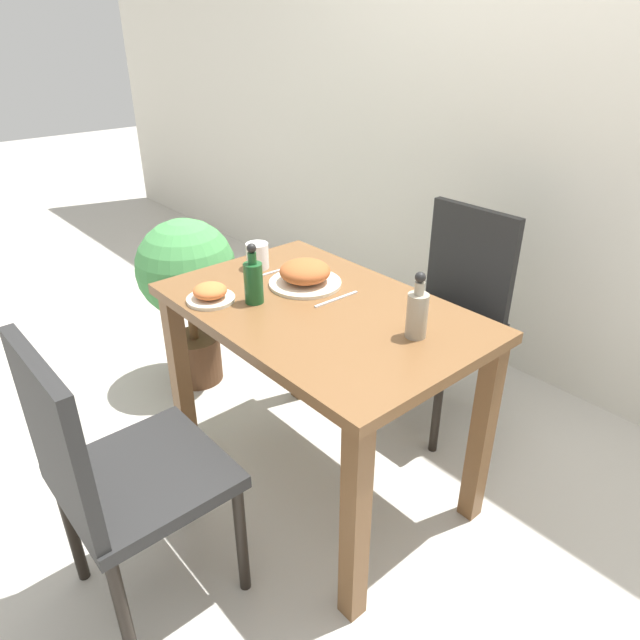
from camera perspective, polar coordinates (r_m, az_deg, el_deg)
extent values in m
plane|color=#B7B2A8|center=(2.24, 0.00, -15.56)|extent=(16.00, 16.00, 0.00)
cube|color=beige|center=(2.65, 22.68, 20.71)|extent=(8.00, 0.05, 2.60)
cube|color=brown|center=(1.83, 0.00, 0.89)|extent=(1.04, 0.67, 0.04)
cube|color=brown|center=(2.22, -13.77, -5.59)|extent=(0.06, 0.06, 0.69)
cube|color=brown|center=(1.62, 3.53, -19.85)|extent=(0.06, 0.06, 0.69)
cube|color=brown|center=(2.48, -2.16, -0.93)|extent=(0.06, 0.06, 0.69)
cube|color=brown|center=(1.96, 15.87, -10.97)|extent=(0.06, 0.06, 0.69)
cube|color=black|center=(1.69, -17.14, -14.71)|extent=(0.42, 0.42, 0.04)
cube|color=black|center=(1.51, -25.06, -10.60)|extent=(0.40, 0.04, 0.44)
cylinder|color=black|center=(1.79, -7.87, -20.86)|extent=(0.03, 0.03, 0.41)
cylinder|color=black|center=(2.02, -13.79, -14.64)|extent=(0.03, 0.03, 0.41)
cylinder|color=black|center=(1.70, -19.08, -26.03)|extent=(0.03, 0.03, 0.41)
cylinder|color=black|center=(1.94, -23.60, -18.63)|extent=(0.03, 0.03, 0.41)
cube|color=black|center=(2.38, 11.47, -0.62)|extent=(0.42, 0.42, 0.04)
cube|color=black|center=(2.42, 14.85, 5.82)|extent=(0.40, 0.04, 0.44)
cylinder|color=black|center=(2.47, 5.10, -5.01)|extent=(0.03, 0.03, 0.41)
cylinder|color=black|center=(2.28, 11.63, -8.63)|extent=(0.03, 0.03, 0.41)
cylinder|color=black|center=(2.71, 10.44, -2.23)|extent=(0.03, 0.03, 0.41)
cylinder|color=black|center=(2.54, 16.71, -5.25)|extent=(0.03, 0.03, 0.41)
cylinder|color=beige|center=(1.97, -1.49, 3.72)|extent=(0.25, 0.25, 0.01)
ellipsoid|color=#A35128|center=(1.95, -1.51, 4.89)|extent=(0.17, 0.17, 0.07)
cylinder|color=beige|center=(1.89, -10.87, 2.07)|extent=(0.16, 0.16, 0.01)
ellipsoid|color=#CC6633|center=(1.87, -10.94, 2.88)|extent=(0.11, 0.11, 0.05)
cylinder|color=white|center=(2.10, -6.27, 6.40)|extent=(0.08, 0.08, 0.09)
cylinder|color=gray|center=(1.64, 9.66, 0.43)|extent=(0.06, 0.06, 0.13)
cylinder|color=gray|center=(1.60, 9.90, 3.14)|extent=(0.03, 0.03, 0.04)
sphere|color=black|center=(1.59, 10.00, 4.24)|extent=(0.03, 0.03, 0.03)
cylinder|color=#194C23|center=(1.83, -6.66, 3.68)|extent=(0.06, 0.06, 0.13)
cylinder|color=#194C23|center=(1.80, -6.81, 6.15)|extent=(0.03, 0.03, 0.04)
sphere|color=black|center=(1.78, -6.87, 7.16)|extent=(0.03, 0.03, 0.03)
cube|color=silver|center=(2.08, -4.23, 4.94)|extent=(0.02, 0.20, 0.00)
cube|color=silver|center=(1.86, 1.56, 2.15)|extent=(0.01, 0.18, 0.00)
cylinder|color=#51331E|center=(2.78, -12.22, -3.72)|extent=(0.23, 0.23, 0.23)
cylinder|color=brown|center=(2.70, -12.60, -0.49)|extent=(0.04, 0.04, 0.13)
sphere|color=#428947|center=(2.58, -13.24, 5.07)|extent=(0.44, 0.44, 0.44)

